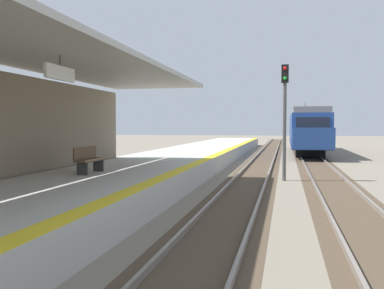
# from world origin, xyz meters

# --- Properties ---
(station_platform) EXTENTS (5.00, 80.00, 0.91)m
(station_platform) POSITION_xyz_m (-2.50, 16.00, 0.45)
(station_platform) COLOR #B7B5AD
(station_platform) RESTS_ON ground
(track_pair_nearest_platform) EXTENTS (2.34, 120.00, 0.16)m
(track_pair_nearest_platform) POSITION_xyz_m (1.90, 20.00, 0.05)
(track_pair_nearest_platform) COLOR #4C3D2D
(track_pair_nearest_platform) RESTS_ON ground
(track_pair_middle) EXTENTS (2.34, 120.00, 0.16)m
(track_pair_middle) POSITION_xyz_m (5.30, 20.00, 0.05)
(track_pair_middle) COLOR #4C3D2D
(track_pair_middle) RESTS_ON ground
(approaching_train) EXTENTS (2.93, 19.60, 4.76)m
(approaching_train) POSITION_xyz_m (5.30, 41.10, 2.18)
(approaching_train) COLOR navy
(approaching_train) RESTS_ON ground
(rail_signal_post) EXTENTS (0.32, 0.34, 5.20)m
(rail_signal_post) POSITION_xyz_m (3.37, 20.49, 3.19)
(rail_signal_post) COLOR #4C4C4C
(rail_signal_post) RESTS_ON ground
(platform_bench) EXTENTS (0.45, 1.60, 0.88)m
(platform_bench) POSITION_xyz_m (-2.99, 13.97, 1.37)
(platform_bench) COLOR brown
(platform_bench) RESTS_ON station_platform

